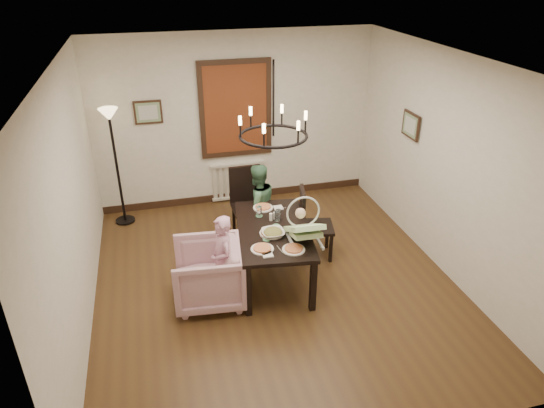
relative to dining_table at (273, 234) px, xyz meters
name	(u,v)px	position (x,y,z in m)	size (l,w,h in m)	color
room_shell	(268,172)	(-0.01, 0.24, 0.75)	(4.51, 5.00, 2.81)	#442C17
dining_table	(273,234)	(0.00, 0.00, 0.00)	(1.08, 1.67, 0.73)	black
chair_far	(249,204)	(-0.09, 1.09, -0.12)	(0.47, 0.47, 1.07)	black
chair_right	(317,223)	(0.71, 0.35, -0.14)	(0.45, 0.45, 1.02)	black
armchair	(208,274)	(-0.88, -0.27, -0.27)	(0.82, 0.84, 0.76)	#DAA6AC
elderly_woman	(223,267)	(-0.70, -0.30, -0.18)	(0.34, 0.23, 0.94)	#D294B0
seated_man	(257,212)	(-0.01, 0.88, -0.14)	(0.50, 0.39, 1.02)	#42704F
baby_bouncer	(304,226)	(0.28, -0.37, 0.28)	(0.43, 0.59, 0.39)	#C4F0A5
salad_bowl	(273,233)	(-0.05, -0.17, 0.13)	(0.34, 0.34, 0.08)	white
pizza_platter	(272,232)	(-0.05, -0.13, 0.10)	(0.30, 0.30, 0.04)	tan
drinking_glass	(277,217)	(0.09, 0.16, 0.15)	(0.07, 0.07, 0.13)	silver
window_blinds	(236,109)	(-0.01, 2.33, 0.95)	(1.00, 0.03, 1.40)	maroon
radiator	(238,180)	(-0.01, 2.35, -0.30)	(0.92, 0.12, 0.62)	silver
picture_back	(148,112)	(-1.36, 2.34, 1.00)	(0.42, 0.03, 0.36)	black
picture_right	(411,125)	(2.20, 0.77, 1.00)	(0.42, 0.03, 0.36)	black
floor_lamp	(117,169)	(-1.91, 2.02, 0.25)	(0.30, 0.30, 1.80)	black
chandelier	(273,136)	(0.00, 0.00, 1.30)	(0.80, 0.80, 0.04)	black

